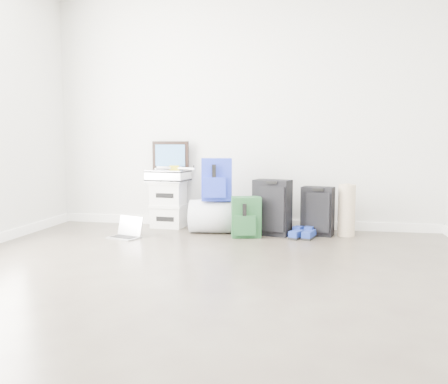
% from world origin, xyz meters
% --- Properties ---
extents(ground, '(5.00, 5.00, 0.00)m').
position_xyz_m(ground, '(0.00, 0.00, 0.00)').
color(ground, '#382E29').
rests_on(ground, ground).
extents(room_envelope, '(4.52, 5.02, 2.71)m').
position_xyz_m(room_envelope, '(0.00, 0.02, 1.72)').
color(room_envelope, silver).
rests_on(room_envelope, ground).
extents(boxes_stack, '(0.40, 0.34, 0.54)m').
position_xyz_m(boxes_stack, '(-0.85, 2.31, 0.27)').
color(boxes_stack, silver).
rests_on(boxes_stack, ground).
extents(briefcase, '(0.49, 0.39, 0.13)m').
position_xyz_m(briefcase, '(-0.85, 2.31, 0.61)').
color(briefcase, '#B2B2B7').
rests_on(briefcase, boxes_stack).
extents(painting, '(0.45, 0.06, 0.33)m').
position_xyz_m(painting, '(-0.85, 2.41, 0.84)').
color(painting, black).
rests_on(painting, briefcase).
extents(drone, '(0.56, 0.56, 0.05)m').
position_xyz_m(drone, '(-0.77, 2.29, 0.70)').
color(drone, gold).
rests_on(drone, briefcase).
extents(duffel_bag, '(0.62, 0.41, 0.37)m').
position_xyz_m(duffel_bag, '(-0.22, 2.07, 0.18)').
color(duffel_bag, gray).
rests_on(duffel_bag, ground).
extents(blue_backpack, '(0.36, 0.30, 0.46)m').
position_xyz_m(blue_backpack, '(-0.22, 2.04, 0.59)').
color(blue_backpack, '#172696').
rests_on(blue_backpack, duffel_bag).
extents(large_suitcase, '(0.43, 0.34, 0.60)m').
position_xyz_m(large_suitcase, '(0.39, 2.06, 0.30)').
color(large_suitcase, black).
rests_on(large_suitcase, ground).
extents(green_backpack, '(0.34, 0.28, 0.43)m').
position_xyz_m(green_backpack, '(0.13, 1.88, 0.21)').
color(green_backpack, '#153B23').
rests_on(green_backpack, ground).
extents(carry_on, '(0.37, 0.28, 0.52)m').
position_xyz_m(carry_on, '(0.87, 2.13, 0.26)').
color(carry_on, black).
rests_on(carry_on, ground).
extents(shoes, '(0.29, 0.27, 0.08)m').
position_xyz_m(shoes, '(0.73, 1.93, 0.04)').
color(shoes, black).
rests_on(shoes, ground).
extents(rolled_rug, '(0.18, 0.18, 0.55)m').
position_xyz_m(rolled_rug, '(1.17, 2.15, 0.28)').
color(rolled_rug, tan).
rests_on(rolled_rug, ground).
extents(laptop, '(0.36, 0.31, 0.22)m').
position_xyz_m(laptop, '(-1.10, 1.63, 0.05)').
color(laptop, silver).
rests_on(laptop, ground).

